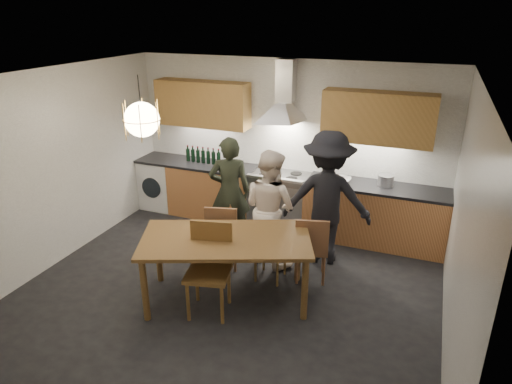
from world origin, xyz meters
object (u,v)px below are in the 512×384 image
(dining_table, at_px, (226,245))
(mixing_bowl, at_px, (341,180))
(person_mid, at_px, (270,207))
(chair_front, at_px, (210,262))
(person_right, at_px, (327,198))
(wine_bottles, at_px, (203,155))
(stock_pot, at_px, (386,181))
(chair_back_left, at_px, (223,232))
(person_left, at_px, (230,192))

(dining_table, height_order, mixing_bowl, mixing_bowl)
(person_mid, bearing_deg, mixing_bowl, -101.74)
(dining_table, xyz_separation_m, mixing_bowl, (0.90, 2.07, 0.21))
(dining_table, bearing_deg, chair_front, -136.92)
(dining_table, height_order, person_right, person_right)
(wine_bottles, bearing_deg, stock_pot, 0.28)
(chair_back_left, bearing_deg, person_mid, -153.68)
(chair_back_left, distance_m, person_left, 0.79)
(person_mid, height_order, wine_bottles, person_mid)
(person_right, height_order, wine_bottles, person_right)
(person_left, distance_m, wine_bottles, 1.20)
(person_mid, relative_size, stock_pot, 7.08)
(chair_back_left, distance_m, wine_bottles, 1.93)
(chair_front, relative_size, mixing_bowl, 3.68)
(dining_table, xyz_separation_m, wine_bottles, (-1.41, 2.15, 0.31))
(chair_back_left, xyz_separation_m, person_mid, (0.50, 0.42, 0.27))
(dining_table, relative_size, chair_front, 2.05)
(wine_bottles, bearing_deg, person_mid, -35.17)
(chair_front, relative_size, person_mid, 0.66)
(person_mid, distance_m, wine_bottles, 1.94)
(person_mid, bearing_deg, wine_bottles, -11.27)
(chair_back_left, height_order, person_right, person_right)
(chair_back_left, relative_size, person_mid, 0.58)
(chair_front, bearing_deg, person_right, 45.00)
(chair_back_left, distance_m, mixing_bowl, 1.95)
(person_left, bearing_deg, person_mid, 135.28)
(person_right, bearing_deg, mixing_bowl, -100.55)
(chair_back_left, height_order, mixing_bowl, mixing_bowl)
(wine_bottles, bearing_deg, mixing_bowl, -1.94)
(dining_table, distance_m, chair_front, 0.27)
(chair_back_left, relative_size, chair_front, 0.88)
(chair_front, height_order, person_mid, person_mid)
(chair_front, relative_size, person_right, 0.57)
(chair_front, height_order, mixing_bowl, chair_front)
(stock_pot, bearing_deg, chair_front, -124.30)
(person_right, relative_size, wine_bottles, 2.92)
(person_left, relative_size, stock_pot, 7.22)
(chair_front, height_order, stock_pot, same)
(stock_pot, distance_m, wine_bottles, 2.93)
(person_right, bearing_deg, person_left, -7.27)
(stock_pot, height_order, wine_bottles, wine_bottles)
(mixing_bowl, height_order, wine_bottles, wine_bottles)
(dining_table, relative_size, person_left, 1.33)
(chair_back_left, distance_m, person_right, 1.46)
(person_left, relative_size, mixing_bowl, 5.67)
(chair_back_left, height_order, wine_bottles, wine_bottles)
(dining_table, relative_size, chair_back_left, 2.33)
(dining_table, height_order, stock_pot, stock_pot)
(person_left, xyz_separation_m, person_mid, (0.72, -0.29, -0.02))
(chair_front, height_order, person_right, person_right)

